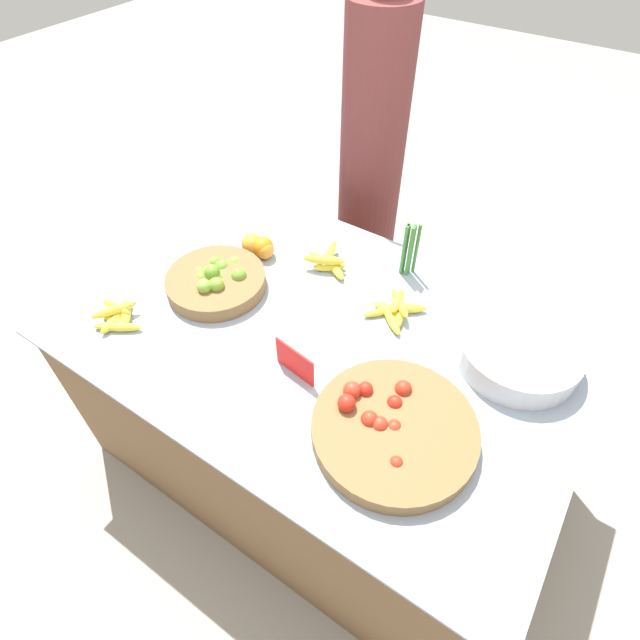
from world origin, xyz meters
The scene contains 12 objects.
ground_plane centered at (0.00, 0.00, 0.00)m, with size 12.00×12.00×0.00m, color #A39E93.
market_table centered at (0.00, 0.00, 0.39)m, with size 1.69×1.12×0.78m.
lime_bowl centered at (-0.42, -0.03, 0.81)m, with size 0.35×0.35×0.10m.
tomato_basket centered at (0.38, -0.21, 0.80)m, with size 0.46×0.46×0.10m.
orange_pile centered at (-0.41, 0.20, 0.82)m, with size 0.13×0.09×0.08m.
metal_bowl centered at (0.58, 0.23, 0.82)m, with size 0.38×0.38×0.09m.
price_sign centered at (0.04, -0.19, 0.83)m, with size 0.15×0.03×0.11m.
veg_bundle centered at (0.10, 0.42, 0.88)m, with size 0.05×0.04×0.21m.
banana_bunch_middle_left centered at (0.17, 0.20, 0.80)m, with size 0.18×0.18×0.06m.
banana_bunch_back_center centered at (-0.59, -0.34, 0.80)m, with size 0.19×0.17×0.06m.
banana_bunch_middle_right centered at (-0.15, 0.28, 0.81)m, with size 0.20×0.17×0.06m.
vendor_person centered at (-0.31, 0.89, 0.78)m, with size 0.28×0.28×1.67m.
Camera 1 is at (0.61, -0.92, 2.00)m, focal length 28.00 mm.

